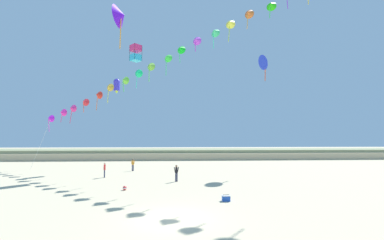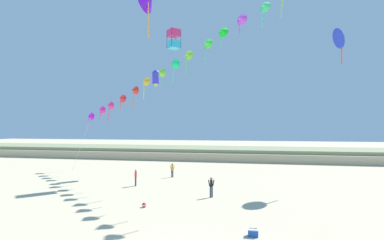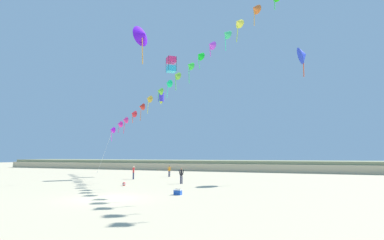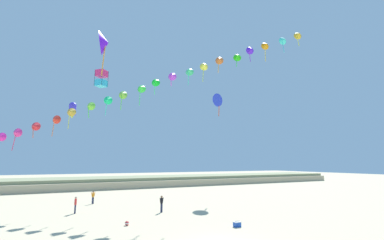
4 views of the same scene
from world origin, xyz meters
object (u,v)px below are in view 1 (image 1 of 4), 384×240
(person_near_right, at_px, (176,172))
(beach_cooler, at_px, (226,198))
(beach_ball, at_px, (125,188))
(person_mid_center, at_px, (105,169))
(large_kite_low_lead, at_px, (265,62))
(large_kite_mid_trail, at_px, (117,86))
(person_near_left, at_px, (133,164))
(large_kite_high_solo, at_px, (121,16))
(large_kite_outer_drift, at_px, (136,53))

(person_near_right, height_order, beach_cooler, person_near_right)
(beach_cooler, height_order, beach_ball, beach_cooler)
(person_mid_center, bearing_deg, large_kite_low_lead, 14.22)
(large_kite_low_lead, xyz_separation_m, beach_cooler, (-9.34, -17.38, -15.50))
(person_near_right, xyz_separation_m, large_kite_mid_trail, (-9.25, 12.41, 11.68))
(large_kite_low_lead, height_order, large_kite_mid_trail, large_kite_low_lead)
(person_near_right, bearing_deg, person_near_left, 123.20)
(person_mid_center, relative_size, large_kite_low_lead, 0.43)
(person_mid_center, xyz_separation_m, large_kite_mid_trail, (-0.91, 9.08, 11.69))
(beach_ball, bearing_deg, large_kite_high_solo, 107.95)
(person_mid_center, xyz_separation_m, beach_cooler, (11.92, -11.99, -0.78))
(person_mid_center, relative_size, beach_ball, 4.76)
(person_mid_center, bearing_deg, large_kite_high_solo, -35.77)
(person_mid_center, distance_m, large_kite_mid_trail, 14.83)
(person_near_right, height_order, large_kite_mid_trail, large_kite_mid_trail)
(large_kite_outer_drift, height_order, beach_ball, large_kite_outer_drift)
(beach_cooler, bearing_deg, large_kite_high_solo, 133.44)
(person_mid_center, xyz_separation_m, large_kite_low_lead, (21.26, 5.39, 14.72))
(large_kite_low_lead, bearing_deg, person_mid_center, -165.78)
(large_kite_mid_trail, xyz_separation_m, beach_ball, (4.71, -16.61, -12.51))
(person_mid_center, bearing_deg, large_kite_outer_drift, 68.04)
(person_near_left, height_order, beach_ball, person_near_left)
(person_mid_center, height_order, large_kite_high_solo, large_kite_high_solo)
(person_mid_center, bearing_deg, person_near_left, 69.17)
(large_kite_low_lead, relative_size, large_kite_outer_drift, 1.72)
(person_near_right, bearing_deg, large_kite_outer_drift, 122.48)
(beach_ball, bearing_deg, large_kite_mid_trail, 105.82)
(large_kite_mid_trail, distance_m, large_kite_high_solo, 12.33)
(person_mid_center, relative_size, beach_cooler, 2.99)
(large_kite_low_lead, bearing_deg, beach_ball, -143.49)
(large_kite_high_solo, bearing_deg, beach_cooler, -46.56)
(large_kite_high_solo, height_order, beach_cooler, large_kite_high_solo)
(large_kite_outer_drift, relative_size, beach_ball, 6.41)
(person_near_right, distance_m, large_kite_outer_drift, 19.32)
(person_near_right, height_order, large_kite_low_lead, large_kite_low_lead)
(person_near_left, relative_size, beach_ball, 4.58)
(person_near_right, xyz_separation_m, beach_ball, (-4.54, -4.20, -0.82))
(large_kite_low_lead, xyz_separation_m, large_kite_mid_trail, (-22.17, 3.69, -3.03))
(person_mid_center, height_order, beach_ball, person_mid_center)
(person_near_left, relative_size, large_kite_outer_drift, 0.72)
(person_near_left, height_order, large_kite_low_lead, large_kite_low_lead)
(person_near_right, xyz_separation_m, beach_cooler, (3.58, -8.66, -0.79))
(large_kite_outer_drift, distance_m, beach_cooler, 26.27)
(large_kite_outer_drift, bearing_deg, large_kite_high_solo, -95.02)
(large_kite_mid_trail, relative_size, large_kite_high_solo, 0.44)
(person_near_left, bearing_deg, large_kite_outer_drift, 10.81)
(person_mid_center, bearing_deg, beach_ball, -63.23)
(person_mid_center, bearing_deg, large_kite_mid_trail, 95.70)
(person_near_left, distance_m, beach_ball, 13.60)
(large_kite_outer_drift, distance_m, beach_ball, 21.51)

